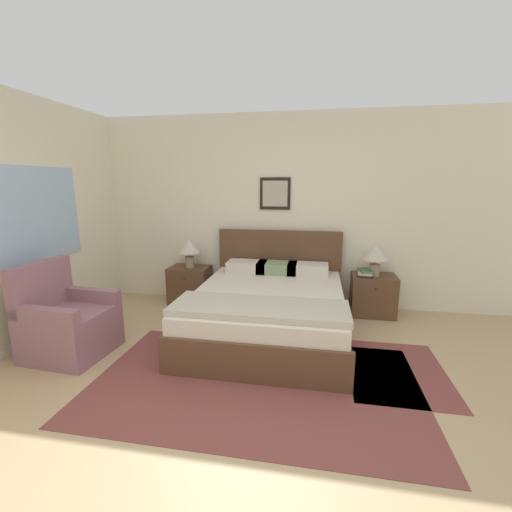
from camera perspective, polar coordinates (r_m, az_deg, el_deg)
ground_plane at (r=2.55m, az=-6.42°, el=-29.59°), size 16.00×16.00×0.00m
wall_back at (r=4.77m, az=3.23°, el=7.40°), size 7.21×0.09×2.60m
wall_left at (r=4.45m, az=-32.66°, el=5.18°), size 0.08×5.27×2.60m
area_rug_main at (r=3.15m, az=-0.22°, el=-20.33°), size 2.78×1.66×0.01m
area_rug_bedside at (r=3.56m, az=22.36°, el=-17.20°), size 0.86×1.13×0.01m
bed at (r=3.93m, az=2.19°, el=-8.76°), size 1.68×2.05×1.06m
armchair at (r=3.96m, az=-28.99°, el=-9.88°), size 0.76×0.74×0.93m
nightstand_near_window at (r=4.98m, az=-10.92°, el=-4.76°), size 0.55×0.43×0.53m
nightstand_by_door at (r=4.72m, az=18.90°, el=-6.16°), size 0.55×0.43×0.53m
table_lamp_near_window at (r=4.83m, az=-11.09°, el=1.42°), size 0.32×0.32×0.41m
table_lamp_by_door at (r=4.57m, az=19.30°, el=0.34°), size 0.32×0.32×0.41m
book_thick_bottom at (r=4.59m, az=17.68°, el=-3.01°), size 0.22×0.24×0.02m
book_hardcover_middle at (r=4.58m, az=17.70°, el=-2.67°), size 0.20×0.24×0.03m
book_novel_upper at (r=4.57m, az=17.73°, el=-2.32°), size 0.17×0.24×0.03m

